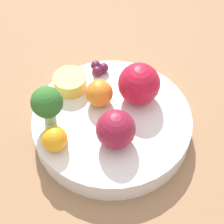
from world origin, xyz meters
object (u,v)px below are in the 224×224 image
Objects in this scene: bowl at (112,123)px; small_cup at (70,82)px; apple_green at (116,129)px; apple_red at (139,84)px; orange_back at (99,93)px; orange_front at (55,139)px; broccoli at (47,103)px; grape_cluster at (99,68)px.

bowl is 4.63× the size of small_cup.
apple_red is at bearing -176.93° from apple_green.
bowl is 0.05m from orange_back.
apple_green is at bearing 122.66° from orange_front.
apple_red is (-0.05, 0.02, 0.05)m from bowl.
orange_back is at bearing 170.28° from orange_front.
broccoli is at bearing -36.34° from orange_back.
orange_front is at bearing 41.66° from broccoli.
apple_red reaches higher than apple_green.
grape_cluster is at bearing 172.40° from broccoli.
apple_red is at bearing 135.73° from broccoli.
broccoli is 0.08m from orange_back.
small_cup is at bearing -104.98° from bowl.
apple_red is 0.06m from orange_back.
apple_green is 1.54× the size of orange_front.
grape_cluster is at bearing -151.36° from orange_back.
orange_back reaches higher than orange_front.
apple_red is 1.15× the size of apple_green.
bowl is 0.07m from apple_red.
apple_green reaches higher than orange_front.
orange_front is 1.17× the size of grape_cluster.
orange_back is 0.07m from grape_cluster.
apple_red is 2.06× the size of grape_cluster.
bowl is 0.10m from orange_front.
broccoli is 2.14× the size of grape_cluster.
orange_front is 0.69× the size of small_cup.
orange_front is 0.11m from small_cup.
orange_front is (0.08, -0.05, 0.04)m from bowl.
orange_back is at bearing 143.66° from broccoli.
apple_red is 1.22× the size of small_cup.
bowl is at bearing 39.60° from grape_cluster.
broccoli is 0.14m from apple_red.
orange_back reaches higher than grape_cluster.
apple_green is 1.07× the size of small_cup.
apple_green is 0.08m from orange_front.
orange_back reaches higher than small_cup.
broccoli is 1.19× the size of apple_green.
apple_green reaches higher than small_cup.
bowl is at bearing -21.23° from apple_red.
apple_green is at bearing 3.07° from apple_red.
broccoli is at bearing -57.80° from bowl.
orange_front is at bearing 5.24° from grape_cluster.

